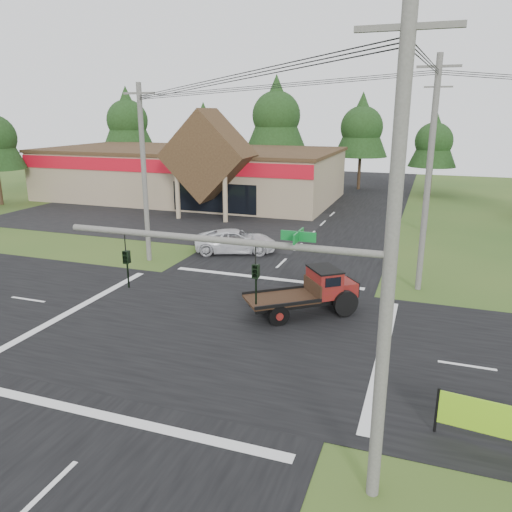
% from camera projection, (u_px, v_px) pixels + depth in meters
% --- Properties ---
extents(ground, '(120.00, 120.00, 0.00)m').
position_uv_depth(ground, '(215.00, 328.00, 21.29)').
color(ground, '#2D4F1C').
rests_on(ground, ground).
extents(road_ns, '(12.00, 120.00, 0.02)m').
position_uv_depth(road_ns, '(215.00, 328.00, 21.28)').
color(road_ns, black).
rests_on(road_ns, ground).
extents(road_ew, '(120.00, 12.00, 0.02)m').
position_uv_depth(road_ew, '(215.00, 328.00, 21.28)').
color(road_ew, black).
rests_on(road_ew, ground).
extents(parking_apron, '(28.00, 14.00, 0.02)m').
position_uv_depth(parking_apron, '(156.00, 219.00, 42.96)').
color(parking_apron, black).
rests_on(parking_apron, ground).
extents(cvs_building, '(30.40, 18.20, 9.19)m').
position_uv_depth(cvs_building, '(192.00, 172.00, 52.30)').
color(cvs_building, tan).
rests_on(cvs_building, ground).
extents(traffic_signal_mast, '(8.12, 0.24, 7.00)m').
position_uv_depth(traffic_signal_mast, '(310.00, 315.00, 11.40)').
color(traffic_signal_mast, '#595651').
rests_on(traffic_signal_mast, ground).
extents(utility_pole_nr, '(2.00, 0.30, 11.00)m').
position_uv_depth(utility_pole_nr, '(389.00, 272.00, 10.53)').
color(utility_pole_nr, '#595651').
rests_on(utility_pole_nr, ground).
extents(utility_pole_nw, '(2.00, 0.30, 10.50)m').
position_uv_depth(utility_pole_nw, '(144.00, 173.00, 29.58)').
color(utility_pole_nw, '#595651').
rests_on(utility_pole_nw, ground).
extents(utility_pole_ne, '(2.00, 0.30, 11.50)m').
position_uv_depth(utility_pole_ne, '(429.00, 176.00, 24.34)').
color(utility_pole_ne, '#595651').
rests_on(utility_pole_ne, ground).
extents(utility_pole_n, '(2.00, 0.30, 11.20)m').
position_uv_depth(utility_pole_n, '(432.00, 156.00, 37.07)').
color(utility_pole_n, '#595651').
rests_on(utility_pole_n, ground).
extents(tree_row_a, '(6.72, 6.72, 12.12)m').
position_uv_depth(tree_row_a, '(127.00, 118.00, 64.84)').
color(tree_row_a, '#332316').
rests_on(tree_row_a, ground).
extents(tree_row_b, '(5.60, 5.60, 10.10)m').
position_uv_depth(tree_row_b, '(204.00, 129.00, 63.84)').
color(tree_row_b, '#332316').
rests_on(tree_row_b, ground).
extents(tree_row_c, '(7.28, 7.28, 13.13)m').
position_uv_depth(tree_row_c, '(276.00, 113.00, 59.19)').
color(tree_row_c, '#332316').
rests_on(tree_row_c, ground).
extents(tree_row_d, '(6.16, 6.16, 11.11)m').
position_uv_depth(tree_row_d, '(362.00, 125.00, 57.28)').
color(tree_row_d, '#332316').
rests_on(tree_row_d, ground).
extents(tree_row_e, '(5.04, 5.04, 9.09)m').
position_uv_depth(tree_row_e, '(434.00, 139.00, 53.29)').
color(tree_row_e, '#332316').
rests_on(tree_row_e, ground).
extents(antique_flatbed_truck, '(5.25, 4.67, 2.14)m').
position_uv_depth(antique_flatbed_truck, '(303.00, 292.00, 22.44)').
color(antique_flatbed_truck, '#62180E').
rests_on(antique_flatbed_truck, ground).
extents(white_pickup, '(5.84, 4.14, 1.48)m').
position_uv_depth(white_pickup, '(236.00, 241.00, 32.64)').
color(white_pickup, white).
rests_on(white_pickup, ground).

